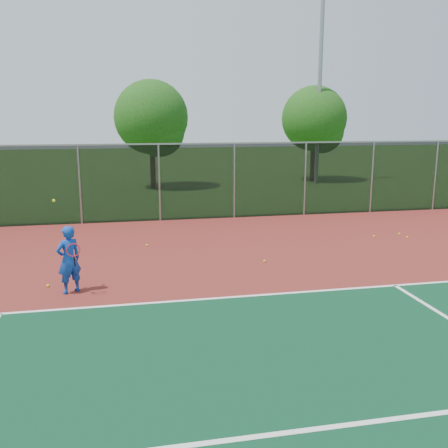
% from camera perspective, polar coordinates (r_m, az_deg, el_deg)
% --- Properties ---
extents(ground, '(120.00, 120.00, 0.00)m').
position_cam_1_polar(ground, '(9.55, 17.51, -13.48)').
color(ground, '#255217').
rests_on(ground, ground).
extents(court_apron, '(30.00, 20.00, 0.02)m').
position_cam_1_polar(court_apron, '(11.18, 12.55, -9.28)').
color(court_apron, maroon).
rests_on(court_apron, ground).
extents(fence_back, '(30.00, 0.06, 3.03)m').
position_cam_1_polar(fence_back, '(20.10, 1.18, 5.07)').
color(fence_back, black).
rests_on(fence_back, court_apron).
extents(tennis_player, '(0.70, 0.73, 2.20)m').
position_cam_1_polar(tennis_player, '(12.06, -17.32, -3.89)').
color(tennis_player, '#1240AE').
rests_on(tennis_player, court_apron).
extents(practice_ball_2, '(0.07, 0.07, 0.07)m').
position_cam_1_polar(practice_ball_2, '(18.37, 19.39, -1.08)').
color(practice_ball_2, yellow).
rests_on(practice_ball_2, court_apron).
extents(practice_ball_3, '(0.07, 0.07, 0.07)m').
position_cam_1_polar(practice_ball_3, '(16.02, -8.80, -2.40)').
color(practice_ball_3, yellow).
rests_on(practice_ball_3, court_apron).
extents(practice_ball_4, '(0.07, 0.07, 0.07)m').
position_cam_1_polar(practice_ball_4, '(14.16, 4.65, -4.23)').
color(practice_ball_4, yellow).
rests_on(practice_ball_4, court_apron).
extents(practice_ball_5, '(0.07, 0.07, 0.07)m').
position_cam_1_polar(practice_ball_5, '(17.76, 16.78, -1.34)').
color(practice_ball_5, yellow).
rests_on(practice_ball_5, court_apron).
extents(practice_ball_6, '(0.07, 0.07, 0.07)m').
position_cam_1_polar(practice_ball_6, '(17.97, 20.20, -1.42)').
color(practice_ball_6, yellow).
rests_on(practice_ball_6, court_apron).
extents(practice_ball_7, '(0.07, 0.07, 0.07)m').
position_cam_1_polar(practice_ball_7, '(12.83, -19.48, -6.66)').
color(practice_ball_7, yellow).
rests_on(practice_ball_7, court_apron).
extents(floodlight_n, '(0.90, 0.40, 13.23)m').
position_cam_1_polar(floodlight_n, '(31.45, 10.99, 18.08)').
color(floodlight_n, gray).
rests_on(floodlight_n, ground).
extents(tree_back_left, '(4.15, 4.15, 6.10)m').
position_cam_1_polar(tree_back_left, '(28.84, -8.09, 11.61)').
color(tree_back_left, '#362313').
rests_on(tree_back_left, ground).
extents(tree_back_mid, '(4.06, 4.06, 5.97)m').
position_cam_1_polar(tree_back_mid, '(32.42, 10.47, 11.43)').
color(tree_back_mid, '#362313').
rests_on(tree_back_mid, ground).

